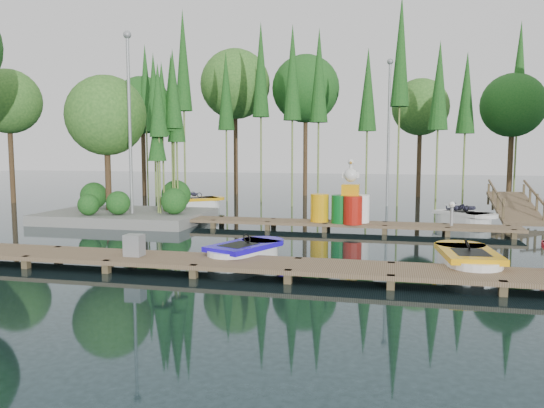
% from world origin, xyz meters
% --- Properties ---
extents(ground_plane, '(90.00, 90.00, 0.00)m').
position_xyz_m(ground_plane, '(0.00, 0.00, 0.00)').
color(ground_plane, '#1C3035').
extents(near_dock, '(18.00, 1.50, 0.50)m').
position_xyz_m(near_dock, '(0.00, -4.50, 0.23)').
color(near_dock, brown).
rests_on(near_dock, ground).
extents(far_dock, '(15.00, 1.20, 0.50)m').
position_xyz_m(far_dock, '(1.00, 2.50, 0.23)').
color(far_dock, brown).
rests_on(far_dock, ground).
extents(island, '(6.20, 4.20, 6.75)m').
position_xyz_m(island, '(-6.30, 3.29, 3.18)').
color(island, gray).
rests_on(island, ground).
extents(tree_screen, '(34.42, 18.53, 10.31)m').
position_xyz_m(tree_screen, '(-2.04, 10.60, 6.12)').
color(tree_screen, '#46321E').
rests_on(tree_screen, ground).
extents(lamp_island, '(0.30, 0.30, 7.25)m').
position_xyz_m(lamp_island, '(-5.50, 2.50, 4.26)').
color(lamp_island, gray).
rests_on(lamp_island, ground).
extents(lamp_rear, '(0.30, 0.30, 7.25)m').
position_xyz_m(lamp_rear, '(4.00, 11.00, 4.26)').
color(lamp_rear, gray).
rests_on(lamp_rear, ground).
extents(ramp, '(1.50, 3.94, 1.49)m').
position_xyz_m(ramp, '(9.00, 6.50, 0.59)').
color(ramp, brown).
rests_on(ramp, ground).
extents(boat_blue, '(1.97, 2.65, 0.81)m').
position_xyz_m(boat_blue, '(0.70, -3.40, 0.23)').
color(boat_blue, white).
rests_on(boat_blue, ground).
extents(boat_yellow_near, '(1.44, 2.73, 0.88)m').
position_xyz_m(boat_yellow_near, '(6.02, -3.32, 0.26)').
color(boat_yellow_near, white).
rests_on(boat_yellow_near, ground).
extents(boat_yellow_far, '(2.66, 2.43, 1.25)m').
position_xyz_m(boat_yellow_far, '(-4.87, 7.85, 0.26)').
color(boat_yellow_far, white).
rests_on(boat_yellow_far, ground).
extents(boat_white_far, '(2.56, 2.55, 1.18)m').
position_xyz_m(boat_white_far, '(6.91, 4.79, 0.26)').
color(boat_white_far, white).
rests_on(boat_white_far, ground).
extents(utility_cabinet, '(0.42, 0.36, 0.52)m').
position_xyz_m(utility_cabinet, '(-1.76, -4.50, 0.56)').
color(utility_cabinet, gray).
rests_on(utility_cabinet, near_dock).
extents(yellow_barrel, '(0.65, 0.65, 0.98)m').
position_xyz_m(yellow_barrel, '(1.77, 2.50, 0.79)').
color(yellow_barrel, '#F0A50C').
rests_on(yellow_barrel, far_dock).
extents(drum_cluster, '(1.29, 1.18, 2.23)m').
position_xyz_m(drum_cluster, '(2.89, 2.34, 0.95)').
color(drum_cluster, '#0B661F').
rests_on(drum_cluster, far_dock).
extents(seagull_post, '(0.51, 0.27, 0.81)m').
position_xyz_m(seagull_post, '(6.23, 2.50, 0.85)').
color(seagull_post, gray).
rests_on(seagull_post, far_dock).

